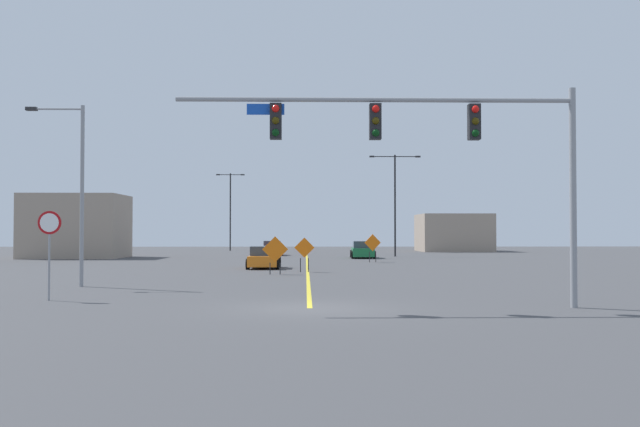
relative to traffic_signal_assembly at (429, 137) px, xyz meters
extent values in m
plane|color=#444447|center=(-3.50, 0.02, -5.00)|extent=(171.12, 171.12, 0.00)
cube|color=yellow|center=(-3.50, 47.55, -5.00)|extent=(0.16, 95.07, 0.01)
cylinder|color=gray|center=(4.26, 0.02, -1.77)|extent=(0.20, 0.20, 6.47)
cylinder|color=gray|center=(-1.58, 0.02, 1.10)|extent=(11.66, 0.14, 0.14)
cube|color=black|center=(1.34, 0.02, 0.45)|extent=(0.34, 0.32, 1.05)
sphere|color=red|center=(1.34, -0.15, 0.80)|extent=(0.22, 0.22, 0.22)
sphere|color=#3C3106|center=(1.34, -0.15, 0.45)|extent=(0.22, 0.22, 0.22)
sphere|color=black|center=(1.34, -0.15, 0.10)|extent=(0.22, 0.22, 0.22)
cube|color=black|center=(-1.58, 0.02, 0.45)|extent=(0.34, 0.32, 1.05)
sphere|color=red|center=(-1.58, -0.15, 0.80)|extent=(0.22, 0.22, 0.22)
sphere|color=#3C3106|center=(-1.58, -0.15, 0.45)|extent=(0.22, 0.22, 0.22)
sphere|color=black|center=(-1.58, -0.15, 0.10)|extent=(0.22, 0.22, 0.22)
cube|color=black|center=(-4.49, 0.02, 0.45)|extent=(0.34, 0.32, 1.05)
sphere|color=red|center=(-4.49, -0.15, 0.80)|extent=(0.22, 0.22, 0.22)
sphere|color=#3C3106|center=(-4.49, -0.15, 0.45)|extent=(0.22, 0.22, 0.22)
sphere|color=black|center=(-4.49, -0.15, 0.10)|extent=(0.22, 0.22, 0.22)
cube|color=#1447B7|center=(-4.79, 0.02, 0.81)|extent=(1.10, 0.03, 0.32)
cylinder|color=gray|center=(-11.93, 2.53, -3.93)|extent=(0.07, 0.07, 2.14)
cylinder|color=#B20F14|center=(-11.93, 2.53, -2.48)|extent=(0.76, 0.03, 0.76)
cylinder|color=white|center=(-11.93, 2.51, -2.48)|extent=(0.61, 0.01, 0.61)
cylinder|color=black|center=(4.46, 43.29, -0.42)|extent=(0.16, 0.16, 9.16)
cylinder|color=black|center=(3.42, 43.29, 4.01)|extent=(2.09, 0.08, 0.08)
cube|color=#262628|center=(2.38, 43.29, 4.01)|extent=(0.44, 0.24, 0.14)
cylinder|color=black|center=(5.51, 43.29, 4.01)|extent=(2.09, 0.08, 0.08)
cube|color=#262628|center=(6.55, 43.29, 4.01)|extent=(0.44, 0.24, 0.14)
cylinder|color=gray|center=(-12.72, 8.38, -1.31)|extent=(0.16, 0.16, 7.38)
cylinder|color=gray|center=(-13.75, 8.38, 2.23)|extent=(2.08, 0.08, 0.08)
cube|color=#262628|center=(-14.79, 8.38, 2.23)|extent=(0.44, 0.24, 0.14)
cylinder|color=black|center=(-12.45, 63.19, -0.46)|extent=(0.16, 0.16, 9.09)
cylinder|color=black|center=(-13.18, 63.19, 3.93)|extent=(1.45, 0.08, 0.08)
cube|color=#262628|center=(-13.90, 63.19, 3.93)|extent=(0.44, 0.24, 0.14)
cylinder|color=black|center=(-11.73, 63.19, 3.93)|extent=(1.45, 0.08, 0.08)
cube|color=#262628|center=(-11.00, 63.19, 3.93)|extent=(0.44, 0.24, 0.14)
cube|color=orange|center=(-3.68, 18.66, -3.66)|extent=(1.12, 0.04, 1.12)
cylinder|color=black|center=(-3.89, 18.66, -4.62)|extent=(0.05, 0.05, 0.77)
cylinder|color=black|center=(-3.46, 18.66, -4.62)|extent=(0.05, 0.05, 0.77)
cube|color=orange|center=(-5.20, 16.53, -3.70)|extent=(1.36, 0.06, 1.36)
cylinder|color=black|center=(-5.47, 16.54, -4.70)|extent=(0.05, 0.05, 0.61)
cylinder|color=black|center=(-4.94, 16.53, -4.70)|extent=(0.05, 0.05, 0.61)
cube|color=orange|center=(1.28, 31.07, -3.58)|extent=(1.22, 0.33, 1.24)
cylinder|color=black|center=(1.04, 31.01, -4.61)|extent=(0.05, 0.05, 0.79)
cylinder|color=black|center=(1.51, 31.13, -4.61)|extent=(0.05, 0.05, 0.79)
cube|color=orange|center=(-6.14, 22.59, -4.53)|extent=(1.75, 3.87, 0.62)
cube|color=#333D47|center=(-6.14, 22.79, -3.94)|extent=(1.57, 2.32, 0.56)
cylinder|color=black|center=(-7.01, 21.25, -4.68)|extent=(0.22, 0.64, 0.64)
cylinder|color=black|center=(-5.28, 21.24, -4.68)|extent=(0.22, 0.64, 0.64)
cylinder|color=black|center=(-6.99, 23.95, -4.68)|extent=(0.22, 0.64, 0.64)
cylinder|color=black|center=(-5.27, 23.94, -4.68)|extent=(0.22, 0.64, 0.64)
cube|color=red|center=(-6.76, 46.57, -4.53)|extent=(1.90, 4.27, 0.63)
cube|color=#333D47|center=(-6.76, 46.78, -3.93)|extent=(1.65, 2.13, 0.57)
cylinder|color=black|center=(-7.58, 45.06, -4.68)|extent=(0.24, 0.65, 0.64)
cylinder|color=black|center=(-5.83, 45.12, -4.68)|extent=(0.24, 0.65, 0.64)
cylinder|color=black|center=(-7.68, 48.01, -4.68)|extent=(0.24, 0.65, 0.64)
cylinder|color=black|center=(-5.93, 48.07, -4.68)|extent=(0.24, 0.65, 0.64)
cube|color=#196B38|center=(1.21, 39.37, -4.49)|extent=(1.94, 4.58, 0.70)
cube|color=#333D47|center=(1.20, 39.14, -3.86)|extent=(1.70, 2.74, 0.58)
cylinder|color=black|center=(2.16, 40.92, -4.68)|extent=(0.24, 0.65, 0.64)
cylinder|color=black|center=(0.37, 40.98, -4.68)|extent=(0.24, 0.65, 0.64)
cylinder|color=black|center=(2.05, 37.75, -4.68)|extent=(0.24, 0.65, 0.64)
cylinder|color=black|center=(0.27, 37.81, -4.68)|extent=(0.24, 0.65, 0.64)
cube|color=gray|center=(13.27, 60.20, -2.89)|extent=(7.81, 7.57, 4.22)
cube|color=gray|center=(-23.15, 40.37, -2.32)|extent=(7.97, 6.49, 5.38)
camera|label=1|loc=(-3.63, -20.78, -2.77)|focal=40.07mm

